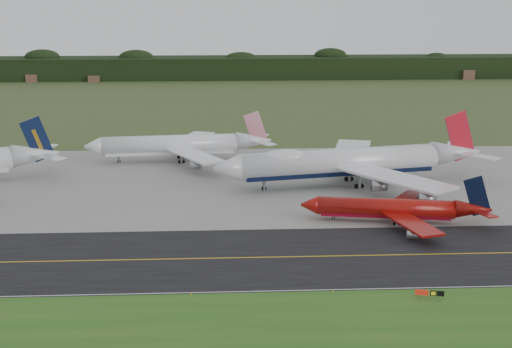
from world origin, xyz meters
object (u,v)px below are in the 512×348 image
object	(u,v)px
jet_red_737	(396,209)
taxiway_sign	(429,293)
jet_ba_747	(349,162)
jet_star_tail	(180,145)

from	to	relation	value
jet_red_737	taxiway_sign	distance (m)	39.67
jet_red_737	taxiway_sign	world-z (taller)	jet_red_737
jet_ba_747	taxiway_sign	distance (m)	70.16
jet_red_737	jet_star_tail	size ratio (longest dim) A/B	0.74
taxiway_sign	jet_star_tail	bearing A→B (deg)	114.71
jet_star_tail	taxiway_sign	distance (m)	108.80
jet_red_737	jet_star_tail	distance (m)	77.31
jet_ba_747	jet_red_737	xyz separation A→B (m)	(4.91, -30.56, -3.16)
jet_star_tail	jet_red_737	bearing A→B (deg)	-50.19
jet_ba_747	jet_star_tail	world-z (taller)	jet_ba_747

